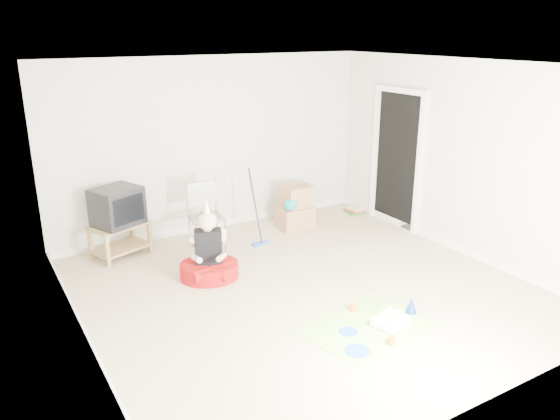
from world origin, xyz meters
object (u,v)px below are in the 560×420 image
folding_chair (207,218)px  birthday_cake (390,322)px  cardboard_boxes (296,208)px  seated_woman (209,261)px  crt_tv (117,206)px  tv_stand (120,237)px

folding_chair → birthday_cake: size_ratio=2.45×
cardboard_boxes → birthday_cake: 3.13m
folding_chair → seated_woman: bearing=-112.5°
crt_tv → birthday_cake: (1.90, -3.30, -0.66)m
tv_stand → cardboard_boxes: cardboard_boxes is taller
tv_stand → birthday_cake: (1.90, -3.30, -0.22)m
tv_stand → seated_woman: size_ratio=0.80×
folding_chair → crt_tv: bearing=159.0°
folding_chair → tv_stand: bearing=159.0°
crt_tv → birthday_cake: crt_tv is taller
folding_chair → cardboard_boxes: bearing=5.5°
crt_tv → birthday_cake: size_ratio=1.48×
tv_stand → crt_tv: (-0.00, 0.00, 0.44)m
cardboard_boxes → birthday_cake: bearing=-103.8°
folding_chair → cardboard_boxes: 1.56m
birthday_cake → crt_tv: bearing=120.0°
tv_stand → folding_chair: size_ratio=0.86×
birthday_cake → tv_stand: bearing=120.0°
seated_woman → cardboard_boxes: bearing=27.5°
tv_stand → folding_chair: bearing=-21.0°
tv_stand → crt_tv: crt_tv is taller
tv_stand → birthday_cake: tv_stand is taller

